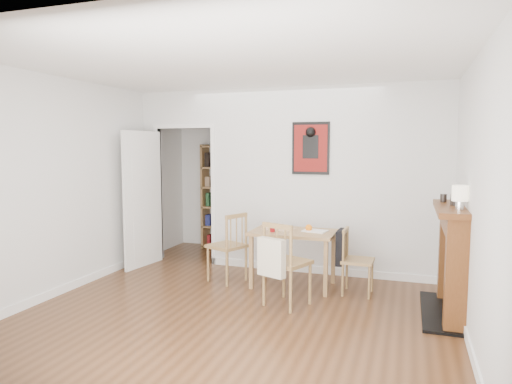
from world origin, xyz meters
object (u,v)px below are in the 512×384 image
(dining_table, at_px, (293,238))
(fireplace, at_px, (453,257))
(mantel_lamp, at_px, (460,195))
(red_glass, at_px, (272,228))
(bookshelf, at_px, (224,198))
(notebook, at_px, (315,231))
(chair_left, at_px, (227,247))
(chair_right, at_px, (356,260))
(ceramic_jar_b, at_px, (443,198))
(orange_fruit, at_px, (309,228))
(chair_front, at_px, (286,263))
(ceramic_jar_a, at_px, (456,200))

(dining_table, bearing_deg, fireplace, -12.91)
(mantel_lamp, bearing_deg, red_glass, 164.33)
(fireplace, bearing_deg, red_glass, 172.44)
(bookshelf, relative_size, notebook, 6.32)
(chair_left, bearing_deg, fireplace, -7.63)
(mantel_lamp, bearing_deg, chair_right, 147.05)
(chair_right, distance_m, red_glass, 1.09)
(chair_right, bearing_deg, ceramic_jar_b, -2.54)
(orange_fruit, relative_size, ceramic_jar_b, 0.97)
(dining_table, distance_m, fireplace, 1.88)
(chair_right, xyz_separation_m, fireplace, (1.03, -0.37, 0.20))
(chair_front, relative_size, mantel_lamp, 3.96)
(red_glass, xyz_separation_m, orange_fruit, (0.42, 0.19, -0.00))
(chair_front, height_order, mantel_lamp, mantel_lamp)
(fireplace, height_order, notebook, fireplace)
(chair_left, bearing_deg, ceramic_jar_a, -6.78)
(orange_fruit, distance_m, ceramic_jar_b, 1.62)
(chair_front, bearing_deg, red_glass, 120.72)
(chair_left, height_order, orange_fruit, chair_left)
(red_glass, bearing_deg, ceramic_jar_a, -6.44)
(ceramic_jar_a, bearing_deg, notebook, 164.61)
(notebook, relative_size, ceramic_jar_a, 2.39)
(chair_right, bearing_deg, bookshelf, 144.17)
(fireplace, bearing_deg, mantel_lamp, -87.75)
(chair_left, height_order, bookshelf, bookshelf)
(chair_left, bearing_deg, mantel_lamp, -13.85)
(chair_right, distance_m, orange_fruit, 0.70)
(bookshelf, xyz_separation_m, red_glass, (1.44, -1.88, -0.13))
(fireplace, xyz_separation_m, notebook, (-1.56, 0.47, 0.10))
(chair_front, xyz_separation_m, fireplace, (1.73, 0.29, 0.13))
(fireplace, xyz_separation_m, ceramic_jar_a, (0.00, 0.04, 0.60))
(dining_table, distance_m, bookshelf, 2.42)
(orange_fruit, bearing_deg, ceramic_jar_b, -5.06)
(chair_left, xyz_separation_m, mantel_lamp, (2.72, -0.67, 0.85))
(chair_left, bearing_deg, red_glass, -7.86)
(fireplace, relative_size, mantel_lamp, 5.19)
(bookshelf, relative_size, ceramic_jar_a, 15.11)
(mantel_lamp, bearing_deg, ceramic_jar_b, 99.52)
(fireplace, bearing_deg, notebook, 163.20)
(fireplace, bearing_deg, dining_table, 167.09)
(chair_front, bearing_deg, mantel_lamp, -0.58)
(chair_left, distance_m, chair_front, 1.18)
(chair_right, distance_m, chair_front, 0.96)
(dining_table, bearing_deg, notebook, 11.02)
(chair_front, height_order, bookshelf, bookshelf)
(mantel_lamp, distance_m, ceramic_jar_a, 0.36)
(chair_left, height_order, red_glass, chair_left)
(red_glass, bearing_deg, notebook, 21.42)
(chair_front, bearing_deg, dining_table, 98.03)
(chair_left, bearing_deg, chair_right, 0.19)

